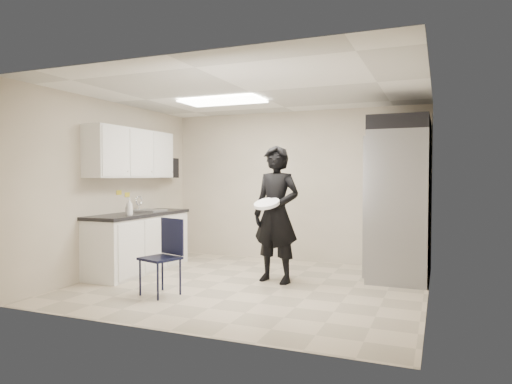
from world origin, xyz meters
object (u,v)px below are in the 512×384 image
at_px(lower_counter, 139,243).
at_px(folding_chair, 160,258).
at_px(man_tuxedo, 276,214).
at_px(commercial_fridge, 400,205).

height_order(lower_counter, folding_chair, folding_chair).
distance_m(lower_counter, man_tuxedo, 2.28).
bearing_deg(folding_chair, lower_counter, 153.34).
height_order(lower_counter, commercial_fridge, commercial_fridge).
distance_m(commercial_fridge, folding_chair, 3.48).
xyz_separation_m(lower_counter, folding_chair, (1.12, -1.09, 0.03)).
height_order(commercial_fridge, man_tuxedo, commercial_fridge).
bearing_deg(folding_chair, commercial_fridge, 56.82).
height_order(lower_counter, man_tuxedo, man_tuxedo).
height_order(commercial_fridge, folding_chair, commercial_fridge).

